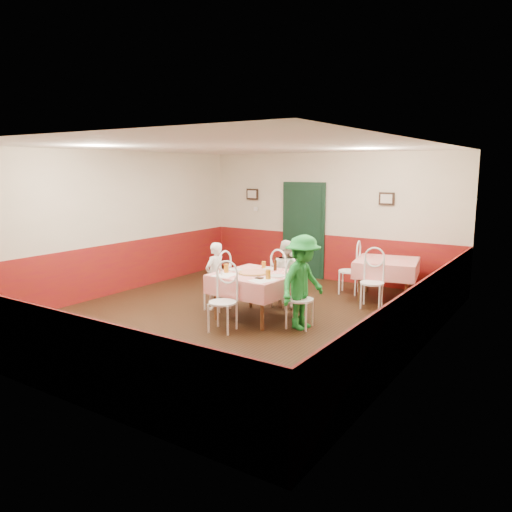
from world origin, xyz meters
The scene contains 39 objects.
floor centered at (0.00, 0.00, 0.00)m, with size 7.00×7.00×0.00m, color black.
ceiling centered at (0.00, 0.00, 2.80)m, with size 7.00×7.00×0.00m, color white.
back_wall centered at (0.00, 3.50, 1.40)m, with size 6.00×0.10×2.80m, color beige.
front_wall centered at (0.00, -3.50, 1.40)m, with size 6.00×0.10×2.80m, color beige.
left_wall centered at (-3.00, 0.00, 1.40)m, with size 0.10×7.00×2.80m, color beige.
right_wall centered at (3.00, 0.00, 1.40)m, with size 0.10×7.00×2.80m, color beige.
wainscot_back centered at (0.00, 3.48, 0.50)m, with size 6.00×0.03×1.00m, color maroon.
wainscot_front centered at (0.00, -3.48, 0.50)m, with size 6.00×0.03×1.00m, color maroon.
wainscot_left centered at (-2.98, 0.00, 0.50)m, with size 0.03×7.00×1.00m, color maroon.
wainscot_right centered at (2.98, 0.00, 0.50)m, with size 0.03×7.00×1.00m, color maroon.
door centered at (-0.60, 3.45, 1.05)m, with size 0.96×0.06×2.10m, color black.
picture_left centered at (-2.00, 3.45, 1.85)m, with size 0.32×0.03×0.26m, color black.
picture_right centered at (1.30, 3.45, 1.85)m, with size 0.32×0.03×0.26m, color black.
thermostat centered at (-1.90, 3.45, 1.50)m, with size 0.10×0.03×0.10m, color white.
main_table centered at (0.28, 0.14, 0.38)m, with size 1.22×1.22×0.77m, color red.
second_table centered at (1.66, 2.55, 0.38)m, with size 1.12×1.12×0.77m, color red.
chair_left centered at (-0.57, 0.20, 0.45)m, with size 0.42×0.42×0.90m, color white, non-canonical shape.
chair_right centered at (1.13, 0.09, 0.45)m, with size 0.42×0.42×0.90m, color white, non-canonical shape.
chair_far centered at (0.33, 0.99, 0.45)m, with size 0.42×0.42×0.90m, color white, non-canonical shape.
chair_near centered at (0.23, -0.70, 0.45)m, with size 0.42×0.42×0.90m, color white, non-canonical shape.
chair_second_a centered at (0.91, 2.55, 0.45)m, with size 0.42×0.42×0.90m, color white, non-canonical shape.
chair_second_b centered at (1.66, 1.80, 0.45)m, with size 0.42×0.42×0.90m, color white, non-canonical shape.
pizza centered at (0.25, 0.10, 0.78)m, with size 0.47×0.47×0.03m, color #B74723.
plate_left centered at (-0.16, 0.18, 0.77)m, with size 0.25×0.25×0.01m, color white.
plate_right centered at (0.68, 0.14, 0.77)m, with size 0.25×0.25×0.01m, color white.
plate_far centered at (0.29, 0.56, 0.77)m, with size 0.25×0.25×0.01m, color white.
glass_a centered at (-0.16, -0.08, 0.83)m, with size 0.08×0.08×0.15m, color #BF7219.
glass_b centered at (0.67, -0.11, 0.83)m, with size 0.08×0.08×0.15m, color #BF7219.
glass_c centered at (0.17, 0.55, 0.82)m, with size 0.07×0.07×0.13m, color #BF7219.
beer_bottle centered at (0.42, 0.53, 0.87)m, with size 0.06×0.06×0.21m, color #381C0A.
shaker_a centered at (-0.18, -0.28, 0.81)m, with size 0.04×0.04×0.09m, color silver.
shaker_b centered at (-0.10, -0.30, 0.81)m, with size 0.04×0.04×0.09m, color silver.
shaker_c centered at (-0.22, -0.21, 0.81)m, with size 0.04×0.04×0.09m, color #B23319.
menu_left centered at (-0.07, -0.24, 0.76)m, with size 0.30×0.40×0.00m, color white.
menu_right centered at (0.66, -0.23, 0.76)m, with size 0.30×0.40×0.00m, color white.
wallet centered at (0.55, -0.17, 0.77)m, with size 0.11×0.09×0.02m, color black.
diner_left centered at (-0.62, 0.20, 0.60)m, with size 0.44×0.29×1.19m, color gray.
diner_far centered at (0.33, 1.04, 0.61)m, with size 0.59×0.46×1.21m, color gray.
diner_right centered at (1.18, 0.09, 0.73)m, with size 0.95×0.55×1.47m, color gray.
Camera 1 is at (4.69, -6.56, 2.46)m, focal length 35.00 mm.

